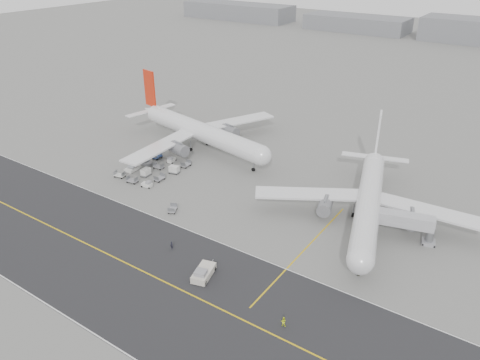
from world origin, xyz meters
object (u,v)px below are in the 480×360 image
Objects in this scene: airliner_b at (369,199)px; ground_crew_b at (283,321)px; airliner_a at (199,131)px; ground_crew_a at (172,245)px; jet_bridge at (396,220)px; pushback_tug at (203,273)px.

airliner_b reaches higher than ground_crew_b.
ground_crew_b is (56.86, -49.90, -4.69)m from airliner_a.
airliner_a is 1.10× the size of airliner_b.
ground_crew_a is 1.01× the size of ground_crew_b.
airliner_a is 3.35× the size of jet_bridge.
jet_bridge is (25.11, 32.72, 3.41)m from pushback_tug.
ground_crew_b is at bearing -115.36° from jet_bridge.
airliner_b is at bearing 48.73° from pushback_tug.
airliner_a is at bearing -57.70° from ground_crew_b.
airliner_b reaches higher than jet_bridge.
airliner_b is at bearing -89.85° from airliner_a.
airliner_a is 31.19× the size of ground_crew_b.
airliner_a is at bearing 152.44° from jet_bridge.
airliner_a is at bearing 152.31° from airliner_b.
airliner_b is 40.69m from pushback_tug.
ground_crew_a is at bearing -27.85° from ground_crew_b.
jet_bridge is at bearing -91.75° from airliner_a.
pushback_tug reaches higher than ground_crew_b.
airliner_a is 52.23m from ground_crew_a.
ground_crew_a is at bearing 147.51° from pushback_tug.
ground_crew_b is at bearing -13.46° from ground_crew_a.
airliner_b is 27.92× the size of ground_crew_a.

